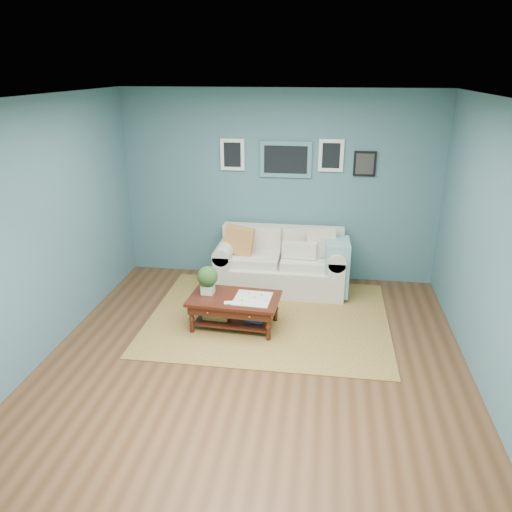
# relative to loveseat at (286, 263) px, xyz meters

# --- Properties ---
(room_shell) EXTENTS (5.00, 5.02, 2.70)m
(room_shell) POSITION_rel_loveseat_xyz_m (-0.17, -1.97, 0.98)
(room_shell) COLOR brown
(room_shell) RESTS_ON ground
(area_rug) EXTENTS (2.95, 2.36, 0.01)m
(area_rug) POSITION_rel_loveseat_xyz_m (-0.14, -0.93, -0.37)
(area_rug) COLOR brown
(area_rug) RESTS_ON ground
(loveseat) EXTENTS (1.82, 0.83, 0.93)m
(loveseat) POSITION_rel_loveseat_xyz_m (0.00, 0.00, 0.00)
(loveseat) COLOR beige
(loveseat) RESTS_ON ground
(coffee_table) EXTENTS (1.10, 0.68, 0.74)m
(coffee_table) POSITION_rel_loveseat_xyz_m (-0.57, -1.21, -0.05)
(coffee_table) COLOR #340C09
(coffee_table) RESTS_ON ground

